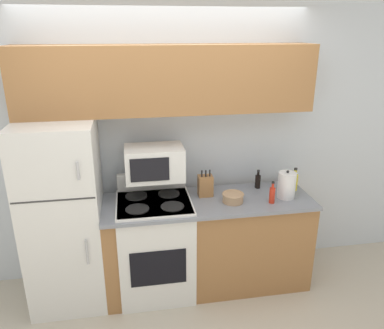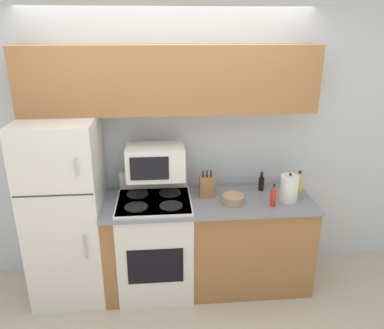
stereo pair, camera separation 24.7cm
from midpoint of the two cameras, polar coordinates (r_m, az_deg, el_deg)
name	(u,v)px [view 1 (the left image)]	position (r m, az deg, el deg)	size (l,w,h in m)	color
ground_plane	(179,307)	(3.55, -4.15, -20.85)	(12.00, 12.00, 0.00)	beige
wall_back	(167,147)	(3.53, -5.80, 2.67)	(8.00, 0.05, 2.55)	silver
lower_cabinets	(207,242)	(3.56, 0.32, -11.82)	(1.86, 0.63, 0.89)	#9E6B3D
refrigerator	(64,216)	(3.44, -20.85, -7.33)	(0.63, 0.68, 1.64)	white
upper_cabinets	(168,80)	(3.21, -5.95, 12.75)	(2.49, 0.33, 0.56)	#9E6B3D
stove	(155,245)	(3.49, -7.66, -12.15)	(0.65, 0.61, 1.07)	white
microwave	(154,163)	(3.28, -7.92, 0.21)	(0.51, 0.33, 0.29)	white
knife_block	(205,186)	(3.38, -0.04, -3.26)	(0.13, 0.11, 0.25)	#9E6B3D
bowl	(233,197)	(3.29, 4.12, -5.05)	(0.19, 0.19, 0.08)	tan
bottle_hot_sauce	(272,195)	(3.30, 10.03, -4.57)	(0.05, 0.05, 0.20)	red
bottle_soy_sauce	(258,181)	(3.59, 8.06, -2.52)	(0.05, 0.05, 0.18)	black
bottle_cooking_spray	(295,181)	(3.60, 13.48, -2.55)	(0.06, 0.06, 0.22)	gold
kettle	(287,185)	(3.41, 12.22, -3.12)	(0.16, 0.16, 0.26)	white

